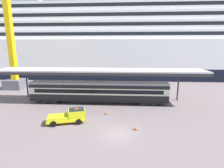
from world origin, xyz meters
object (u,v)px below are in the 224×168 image
train_carriage (99,91)px  traffic_cone_near (136,128)px  service_truck (70,116)px  traffic_cone_mid (106,112)px  cruise_ship (159,45)px  dockside_crane (8,5)px

train_carriage → traffic_cone_near: bearing=-59.8°
service_truck → traffic_cone_mid: service_truck is taller
cruise_ship → traffic_cone_mid: 46.65m
traffic_cone_near → traffic_cone_mid: bearing=130.0°
train_carriage → service_truck: size_ratio=4.60×
cruise_ship → traffic_cone_mid: size_ratio=234.43×
cruise_ship → traffic_cone_near: (-11.74, -47.48, -11.14)m
cruise_ship → traffic_cone_mid: (-16.02, -42.38, -11.12)m
cruise_ship → service_truck: bearing=-114.5°
train_carriage → traffic_cone_near: size_ratio=40.98×
service_truck → traffic_cone_near: (9.07, -1.76, -0.68)m
service_truck → dockside_crane: bearing=135.1°
dockside_crane → cruise_ship: bearing=32.6°
dockside_crane → service_truck: bearing=-44.9°
dockside_crane → traffic_cone_mid: bearing=-33.7°
train_carriage → traffic_cone_near: (6.25, -10.73, -2.01)m
service_truck → traffic_cone_mid: bearing=34.9°
service_truck → dockside_crane: 33.90m
train_carriage → dockside_crane: (-22.63, 10.79, 17.82)m
cruise_ship → dockside_crane: 48.97m
cruise_ship → traffic_cone_mid: cruise_ship is taller
dockside_crane → train_carriage: bearing=-25.5°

